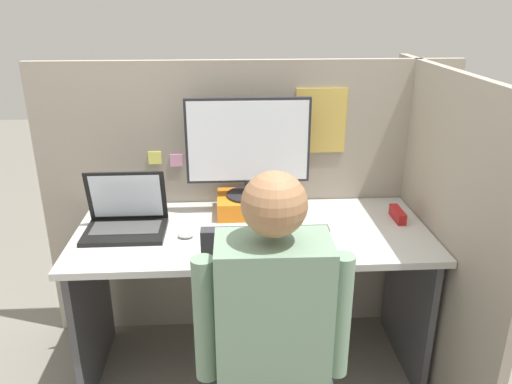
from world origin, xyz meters
name	(u,v)px	position (x,y,z in m)	size (l,w,h in m)	color
cubicle_panel_back	(249,202)	(0.00, 0.71, 0.73)	(2.09, 0.05, 1.46)	gray
cubicle_panel_right	(435,236)	(0.82, 0.28, 0.73)	(0.04, 1.33, 1.46)	gray
desk	(253,264)	(0.00, 0.34, 0.57)	(1.59, 0.69, 0.75)	#B7B7B2
paper_box	(248,204)	(-0.01, 0.54, 0.79)	(0.30, 0.24, 0.09)	orange
monitor	(248,146)	(-0.01, 0.55, 1.09)	(0.58, 0.21, 0.47)	#232328
laptop	(126,220)	(-0.57, 0.37, 0.80)	(0.35, 0.26, 0.27)	black
mouse	(186,235)	(-0.30, 0.28, 0.76)	(0.07, 0.05, 0.03)	silver
stapler	(398,214)	(0.69, 0.42, 0.77)	(0.04, 0.15, 0.05)	#A31919
carrot_toy	(251,243)	(-0.02, 0.17, 0.77)	(0.05, 0.13, 0.05)	orange
office_chair	(268,377)	(0.02, -0.32, 0.50)	(0.52, 0.56, 1.00)	#2D2D33
person	(274,350)	(0.02, -0.48, 0.74)	(0.48, 0.42, 1.29)	brown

